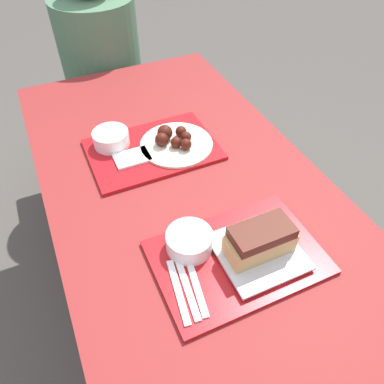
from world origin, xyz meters
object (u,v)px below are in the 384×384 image
tray_near (237,257)px  bowl_coleslaw_near (189,240)px  wings_plate_far (175,141)px  brisket_sandwich_plate (259,245)px  bowl_coleslaw_far (111,138)px  person_seated_across (99,47)px  tray_far (153,149)px

tray_near → bowl_coleslaw_near: bearing=143.2°
bowl_coleslaw_near → wings_plate_far: (0.13, 0.40, -0.01)m
bowl_coleslaw_near → brisket_sandwich_plate: size_ratio=0.59×
tray_near → bowl_coleslaw_near: bowl_coleslaw_near is taller
bowl_coleslaw_far → wings_plate_far: (0.19, -0.09, -0.01)m
tray_near → wings_plate_far: bearing=86.6°
brisket_sandwich_plate → bowl_coleslaw_far: brisket_sandwich_plate is taller
tray_near → wings_plate_far: size_ratio=1.72×
brisket_sandwich_plate → person_seated_across: (-0.06, 1.32, -0.04)m
tray_near → person_seated_across: size_ratio=0.57×
tray_far → person_seated_across: (0.03, 0.81, 0.01)m
tray_near → bowl_coleslaw_far: 0.58m
brisket_sandwich_plate → wings_plate_far: size_ratio=0.83×
bowl_coleslaw_near → bowl_coleslaw_far: 0.49m
tray_near → wings_plate_far: 0.47m
bowl_coleslaw_far → tray_near: bearing=-74.1°
bowl_coleslaw_far → wings_plate_far: bearing=-24.7°
bowl_coleslaw_far → person_seated_across: (0.15, 0.74, -0.03)m
tray_near → bowl_coleslaw_far: bearing=105.9°
bowl_coleslaw_near → wings_plate_far: bearing=72.6°
wings_plate_far → person_seated_across: size_ratio=0.33×
bowl_coleslaw_near → bowl_coleslaw_far: bearing=97.3°
brisket_sandwich_plate → wings_plate_far: 0.49m
bowl_coleslaw_near → tray_near: bearing=-36.8°
tray_near → bowl_coleslaw_near: size_ratio=3.52×
brisket_sandwich_plate → bowl_coleslaw_far: size_ratio=1.70×
tray_near → bowl_coleslaw_near: (-0.10, 0.07, 0.03)m
wings_plate_far → person_seated_across: (-0.04, 0.83, -0.01)m
brisket_sandwich_plate → tray_near: bearing=161.1°
brisket_sandwich_plate → bowl_coleslaw_far: (-0.21, 0.57, -0.01)m
tray_far → bowl_coleslaw_far: (-0.11, 0.07, 0.03)m
bowl_coleslaw_far → brisket_sandwich_plate: bearing=-70.2°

